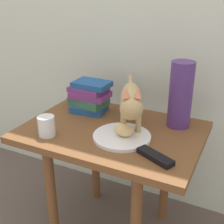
{
  "coord_description": "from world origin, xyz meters",
  "views": [
    {
      "loc": [
        0.51,
        -1.04,
        1.16
      ],
      "look_at": [
        0.0,
        0.0,
        0.66
      ],
      "focal_mm": 47.92,
      "sensor_mm": 36.0,
      "label": 1
    }
  ],
  "objects": [
    {
      "name": "plate",
      "position": [
        0.07,
        -0.06,
        0.58
      ],
      "size": [
        0.24,
        0.24,
        0.01
      ],
      "primitive_type": "cylinder",
      "color": "white",
      "rests_on": "side_table"
    },
    {
      "name": "tv_remote",
      "position": [
        0.24,
        -0.15,
        0.59
      ],
      "size": [
        0.15,
        0.1,
        0.02
      ],
      "primitive_type": "cube",
      "rotation": [
        0.0,
        0.0,
        -0.44
      ],
      "color": "black",
      "rests_on": "side_table"
    },
    {
      "name": "book_stack",
      "position": [
        -0.18,
        0.13,
        0.65
      ],
      "size": [
        0.19,
        0.15,
        0.15
      ],
      "color": "#1E4C8C",
      "rests_on": "side_table"
    },
    {
      "name": "side_table",
      "position": [
        0.0,
        0.0,
        0.49
      ],
      "size": [
        0.77,
        0.54,
        0.58
      ],
      "color": "brown",
      "rests_on": "ground"
    },
    {
      "name": "green_vase",
      "position": [
        0.25,
        0.16,
        0.72
      ],
      "size": [
        0.1,
        0.1,
        0.29
      ],
      "primitive_type": "cylinder",
      "color": "#4C2D72",
      "rests_on": "side_table"
    },
    {
      "name": "cat",
      "position": [
        0.07,
        0.03,
        0.71
      ],
      "size": [
        0.23,
        0.45,
        0.23
      ],
      "color": "tan",
      "rests_on": "side_table"
    },
    {
      "name": "candle_jar",
      "position": [
        -0.22,
        -0.17,
        0.61
      ],
      "size": [
        0.07,
        0.07,
        0.08
      ],
      "color": "silver",
      "rests_on": "side_table"
    },
    {
      "name": "bread_roll",
      "position": [
        0.08,
        -0.06,
        0.62
      ],
      "size": [
        0.08,
        0.06,
        0.05
      ],
      "primitive_type": "ellipsoid",
      "rotation": [
        0.0,
        0.0,
        3.11
      ],
      "color": "#E0BC7A",
      "rests_on": "plate"
    }
  ]
}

